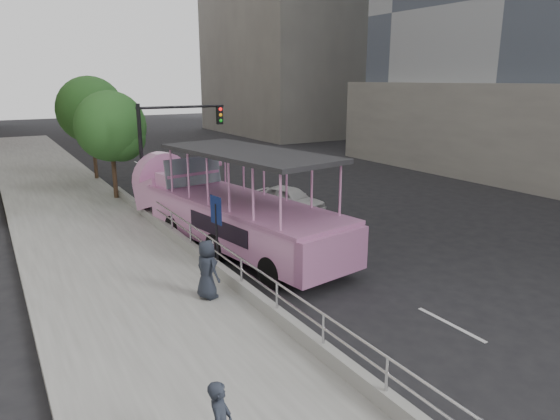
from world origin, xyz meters
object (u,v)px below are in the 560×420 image
object	(u,v)px
street_tree_far	(93,112)
duck_boat	(225,209)
street_tree_near	(113,129)
traffic_signal	(166,141)
pedestrian_far	(207,269)
parking_sign	(217,228)
car	(289,199)

from	to	relation	value
street_tree_far	duck_boat	bearing A→B (deg)	-83.11
street_tree_near	street_tree_far	world-z (taller)	street_tree_far
duck_boat	traffic_signal	distance (m)	5.82
duck_boat	pedestrian_far	xyz separation A→B (m)	(-2.77, -4.88, -0.28)
traffic_signal	parking_sign	bearing A→B (deg)	-98.59
pedestrian_far	traffic_signal	world-z (taller)	traffic_signal
duck_boat	street_tree_far	size ratio (longest dim) A/B	1.83
duck_boat	pedestrian_far	distance (m)	5.61
car	traffic_signal	size ratio (longest dim) A/B	0.71
car	street_tree_far	size ratio (longest dim) A/B	0.58
pedestrian_far	duck_boat	bearing A→B (deg)	-45.25
parking_sign	traffic_signal	size ratio (longest dim) A/B	0.53
duck_boat	street_tree_far	distance (m)	15.23
duck_boat	parking_sign	xyz separation A→B (m)	(-1.68, -3.10, 0.30)
car	street_tree_far	world-z (taller)	street_tree_far
traffic_signal	car	bearing A→B (deg)	-26.29
street_tree_far	pedestrian_far	bearing A→B (deg)	-92.83
street_tree_far	street_tree_near	bearing A→B (deg)	-91.91
duck_boat	street_tree_near	xyz separation A→B (m)	(-1.99, 8.85, 2.40)
car	pedestrian_far	distance (m)	10.80
parking_sign	street_tree_far	xyz separation A→B (m)	(-0.11, 17.94, 2.58)
car	street_tree_far	distance (m)	14.10
car	pedestrian_far	bearing A→B (deg)	-153.12
pedestrian_far	traffic_signal	bearing A→B (deg)	-28.65
car	street_tree_near	bearing A→B (deg)	119.20
duck_boat	parking_sign	distance (m)	3.54
duck_boat	traffic_signal	bearing A→B (deg)	94.18
pedestrian_far	street_tree_near	distance (m)	14.00
traffic_signal	street_tree_near	distance (m)	3.80
duck_boat	street_tree_near	size ratio (longest dim) A/B	2.06
pedestrian_far	traffic_signal	size ratio (longest dim) A/B	0.32
parking_sign	pedestrian_far	bearing A→B (deg)	-121.37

